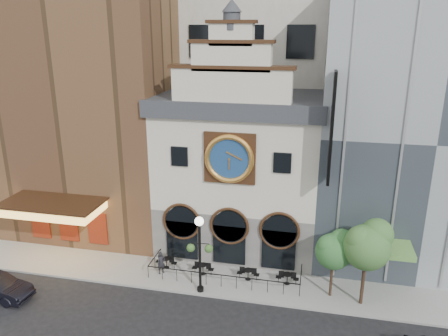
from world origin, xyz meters
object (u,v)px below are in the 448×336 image
lamppost (200,246)px  bistro_2 (248,274)px  bistro_0 (166,262)px  pedestrian (161,263)px  bistro_3 (287,278)px  bistro_1 (203,268)px  tree_left (335,249)px  tree_right (368,244)px

lamppost → bistro_2: bearing=28.5°
bistro_0 → pedestrian: 0.89m
pedestrian → lamppost: bearing=-71.0°
bistro_0 → bistro_2: size_ratio=1.00×
bistro_2 → bistro_3: bearing=0.7°
bistro_1 → bistro_2: (3.29, -0.00, 0.00)m
bistro_1 → bistro_0: bearing=174.5°
bistro_3 → pedestrian: (-8.96, -0.56, 0.37)m
bistro_0 → tree_left: tree_left is taller
lamppost → pedestrian: bearing=147.8°
lamppost → tree_right: (10.50, 0.94, 0.89)m
bistro_0 → lamppost: size_ratio=0.29×
bistro_1 → pedestrian: 3.01m
lamppost → tree_right: tree_right is taller
pedestrian → tree_left: 12.18m
bistro_3 → lamppost: 6.68m
bistro_2 → pedestrian: (-6.23, -0.53, 0.37)m
pedestrian → bistro_3: bearing=-42.3°
bistro_1 → lamppost: size_ratio=0.29×
bistro_2 → lamppost: (-2.90, -2.08, 2.90)m
bistro_0 → lamppost: 4.95m
bistro_3 → pedestrian: bearing=-176.4°
bistro_0 → tree_left: size_ratio=0.34×
bistro_2 → lamppost: lamppost is taller
bistro_3 → tree_right: (4.87, -1.18, 3.79)m
tree_left → bistro_1: bearing=175.6°
tree_right → bistro_0: bearing=174.1°
bistro_0 → pedestrian: bearing=-95.8°
bistro_1 → bistro_2: bearing=-0.1°
bistro_1 → lamppost: 3.59m
lamppost → tree_left: lamppost is taller
bistro_1 → lamppost: (0.39, -2.09, 2.90)m
bistro_0 → bistro_1: bearing=-5.5°
pedestrian → tree_right: tree_right is taller
bistro_1 → bistro_2: size_ratio=1.00×
bistro_1 → lamppost: bearing=-79.5°
bistro_0 → lamppost: (3.25, -2.36, 2.90)m
bistro_1 → tree_right: bearing=-6.0°
tree_left → bistro_0: bearing=175.3°
lamppost → tree_left: 8.68m
lamppost → bistro_0: bearing=136.8°
bistro_1 → bistro_2: same height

